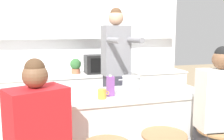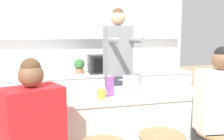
% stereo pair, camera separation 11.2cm
% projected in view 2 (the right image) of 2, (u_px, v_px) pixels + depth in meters
% --- Properties ---
extents(wall_back, '(3.78, 0.22, 2.70)m').
position_uv_depth(wall_back, '(86.00, 34.00, 4.43)').
color(wall_back, white).
rests_on(wall_back, ground_plane).
extents(back_counter, '(3.51, 0.69, 0.88)m').
position_uv_depth(back_counter, '(90.00, 98.00, 4.28)').
color(back_counter, silver).
rests_on(back_counter, ground_plane).
extents(kitchen_island, '(2.08, 0.73, 0.89)m').
position_uv_depth(kitchen_island, '(114.00, 132.00, 2.78)').
color(kitchen_island, black).
rests_on(kitchen_island, ground_plane).
extents(person_cooking, '(0.40, 0.61, 1.88)m').
position_uv_depth(person_cooking, '(118.00, 77.00, 3.41)').
color(person_cooking, '#383842').
rests_on(person_cooking, ground_plane).
extents(person_seated_near, '(0.43, 0.31, 1.43)m').
position_uv_depth(person_seated_near, '(218.00, 129.00, 2.35)').
color(person_seated_near, '#333338').
rests_on(person_seated_near, ground_plane).
extents(cooking_pot, '(0.30, 0.21, 0.17)m').
position_uv_depth(cooking_pot, '(131.00, 83.00, 2.85)').
color(cooking_pot, '#B7BABC').
rests_on(cooking_pot, kitchen_island).
extents(fruit_bowl, '(0.21, 0.21, 0.06)m').
position_uv_depth(fruit_bowl, '(60.00, 92.00, 2.66)').
color(fruit_bowl, white).
rests_on(fruit_bowl, kitchen_island).
extents(coffee_cup_near, '(0.12, 0.09, 0.10)m').
position_uv_depth(coffee_cup_near, '(101.00, 94.00, 2.50)').
color(coffee_cup_near, orange).
rests_on(coffee_cup_near, kitchen_island).
extents(banana_bunch, '(0.16, 0.12, 0.05)m').
position_uv_depth(banana_bunch, '(28.00, 95.00, 2.55)').
color(banana_bunch, yellow).
rests_on(banana_bunch, kitchen_island).
extents(juice_carton, '(0.07, 0.07, 0.22)m').
position_uv_depth(juice_carton, '(110.00, 86.00, 2.61)').
color(juice_carton, '#7A428E').
rests_on(juice_carton, kitchen_island).
extents(microwave, '(0.54, 0.33, 0.30)m').
position_uv_depth(microwave, '(105.00, 64.00, 4.20)').
color(microwave, black).
rests_on(microwave, back_counter).
extents(potted_plant, '(0.18, 0.18, 0.25)m').
position_uv_depth(potted_plant, '(79.00, 65.00, 4.15)').
color(potted_plant, '#A86042').
rests_on(potted_plant, back_counter).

